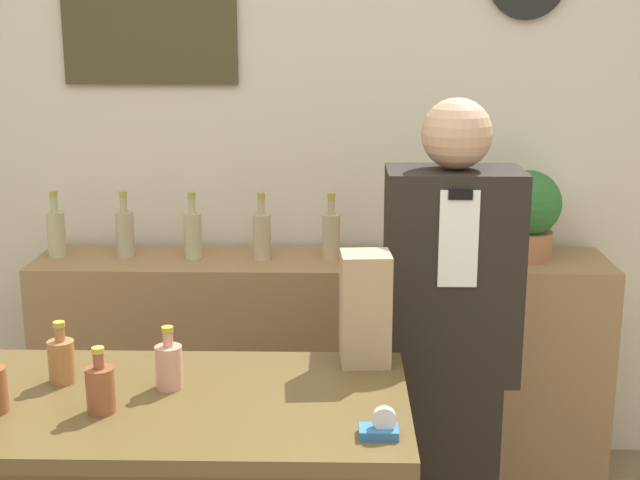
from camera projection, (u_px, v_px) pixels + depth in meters
back_wall at (289, 141)px, 3.66m from camera, size 5.20×0.09×2.70m
back_shelf at (321, 369)px, 3.62m from camera, size 2.26×0.41×0.93m
shopkeeper at (448, 358)px, 2.81m from camera, size 0.41×0.26×1.62m
potted_plant at (527, 212)px, 3.46m from camera, size 0.26×0.26×0.35m
paper_bag at (365, 309)px, 2.44m from camera, size 0.14×0.13×0.31m
tape_dispenser at (381, 427)px, 2.03m from camera, size 0.09×0.06×0.07m
counter_bottle_2 at (62, 359)px, 2.33m from camera, size 0.07×0.07×0.17m
counter_bottle_3 at (100, 388)px, 2.15m from camera, size 0.07×0.07×0.17m
counter_bottle_4 at (169, 365)px, 2.29m from camera, size 0.07×0.07×0.17m
shelf_bottle_0 at (56, 232)px, 3.51m from camera, size 0.07×0.07×0.26m
shelf_bottle_1 at (125, 232)px, 3.51m from camera, size 0.07×0.07×0.26m
shelf_bottle_2 at (193, 234)px, 3.49m from camera, size 0.07×0.07×0.26m
shelf_bottle_3 at (262, 235)px, 3.48m from camera, size 0.07×0.07×0.26m
shelf_bottle_4 at (331, 235)px, 3.47m from camera, size 0.07×0.07×0.26m
shelf_bottle_5 at (401, 235)px, 3.47m from camera, size 0.07×0.07×0.26m
shelf_bottle_6 at (471, 235)px, 3.47m from camera, size 0.07×0.07×0.26m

